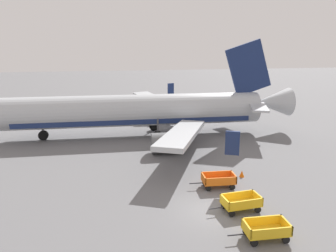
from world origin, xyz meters
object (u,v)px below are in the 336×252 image
object	(u,v)px
airplane	(143,111)
baggage_cart_second_in_row	(241,202)
baggage_cart_nearest	(266,230)
baggage_cart_third_in_row	(218,180)
traffic_cone_near_plane	(242,174)

from	to	relation	value
airplane	baggage_cart_second_in_row	size ratio (longest dim) A/B	10.41
airplane	baggage_cart_nearest	bearing A→B (deg)	-77.72
baggage_cart_nearest	baggage_cart_third_in_row	size ratio (longest dim) A/B	1.00
airplane	traffic_cone_near_plane	bearing A→B (deg)	-63.06
baggage_cart_nearest	traffic_cone_near_plane	size ratio (longest dim) A/B	6.47
baggage_cart_second_in_row	baggage_cart_nearest	bearing A→B (deg)	-87.04
airplane	baggage_cart_third_in_row	distance (m)	16.10
baggage_cart_second_in_row	airplane	bearing A→B (deg)	103.86
baggage_cart_third_in_row	baggage_cart_second_in_row	bearing A→B (deg)	-84.81
baggage_cart_nearest	baggage_cart_second_in_row	xyz separation A→B (m)	(-0.17, 3.33, 0.00)
baggage_cart_third_in_row	baggage_cart_nearest	bearing A→B (deg)	-85.86
airplane	baggage_cart_third_in_row	size ratio (longest dim) A/B	10.51
baggage_cart_nearest	baggage_cart_second_in_row	bearing A→B (deg)	92.96
airplane	baggage_cart_second_in_row	distance (m)	19.78
baggage_cart_second_in_row	traffic_cone_near_plane	world-z (taller)	baggage_cart_second_in_row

